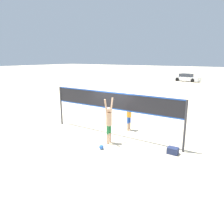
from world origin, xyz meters
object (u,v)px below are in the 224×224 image
at_px(player_spiker, 109,120).
at_px(volleyball, 101,147).
at_px(volleyball_net, 112,104).
at_px(parked_car_far, 187,78).
at_px(player_blocker, 129,113).
at_px(gear_bag, 173,151).

height_order(player_spiker, volleyball, player_spiker).
height_order(volleyball_net, parked_car_far, volleyball_net).
height_order(player_blocker, gear_bag, player_blocker).
relative_size(volleyball_net, volleyball, 37.01).
height_order(volleyball_net, player_spiker, volleyball_net).
height_order(gear_bag, parked_car_far, parked_car_far).
distance_m(player_blocker, volleyball, 3.26).
bearing_deg(parked_car_far, player_blocker, -70.33).
relative_size(volleyball_net, parked_car_far, 1.63).
bearing_deg(volleyball_net, parked_car_far, 98.19).
xyz_separation_m(volleyball_net, volleyball, (0.62, -1.82, -1.67)).
xyz_separation_m(player_blocker, parked_car_far, (-4.75, 29.47, -0.42)).
xyz_separation_m(volleyball_net, player_blocker, (0.32, 1.29, -0.74)).
bearing_deg(volleyball_net, player_spiker, -63.91).
distance_m(volleyball_net, volleyball, 2.55).
xyz_separation_m(volleyball_net, player_spiker, (0.50, -1.02, -0.56)).
distance_m(volleyball, gear_bag, 3.23).
bearing_deg(player_spiker, volleyball, -171.27).
bearing_deg(volleyball, volleyball_net, 108.89).
bearing_deg(player_spiker, volleyball_net, 26.09).
height_order(player_blocker, volleyball, player_blocker).
xyz_separation_m(player_blocker, volleyball, (0.30, -3.11, -0.92)).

